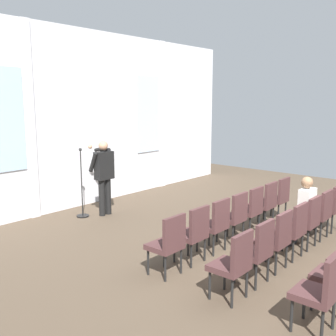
{
  "coord_description": "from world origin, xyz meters",
  "views": [
    {
      "loc": [
        -5.97,
        -2.24,
        2.58
      ],
      "look_at": [
        -0.12,
        2.83,
        1.24
      ],
      "focal_mm": 41.69,
      "sensor_mm": 36.0,
      "label": 1
    }
  ],
  "objects_px": {
    "chair_r0_c2": "(215,222)",
    "chair_r0_c4": "(251,207)",
    "chair_r1_c0": "(234,262)",
    "chair_r0_c6": "(279,196)",
    "chair_r0_c0": "(169,241)",
    "chair_r1_c2": "(276,237)",
    "chair_r1_c1": "(257,248)",
    "chair_r1_c6": "(331,205)",
    "mic_stand": "(82,202)",
    "audience_r1_c4": "(304,208)",
    "speaker": "(104,172)",
    "chair_r1_c3": "(293,227)",
    "chair_r1_c4": "(308,219)",
    "chair_r0_c5": "(266,201)",
    "chair_r0_c1": "(194,231)",
    "chair_r0_c3": "(234,214)",
    "chair_r1_c5": "(320,211)",
    "chair_r2_c0": "(322,289)"
  },
  "relations": [
    {
      "from": "chair_r1_c4",
      "to": "chair_r0_c3",
      "type": "bearing_deg",
      "value": 118.69
    },
    {
      "from": "chair_r0_c0",
      "to": "chair_r1_c3",
      "type": "distance_m",
      "value": 2.15
    },
    {
      "from": "chair_r1_c3",
      "to": "chair_r1_c4",
      "type": "relative_size",
      "value": 1.0
    },
    {
      "from": "chair_r0_c4",
      "to": "chair_r1_c2",
      "type": "height_order",
      "value": "same"
    },
    {
      "from": "chair_r0_c5",
      "to": "chair_r2_c0",
      "type": "bearing_deg",
      "value": -143.84
    },
    {
      "from": "chair_r0_c0",
      "to": "chair_r1_c2",
      "type": "height_order",
      "value": "same"
    },
    {
      "from": "chair_r1_c3",
      "to": "chair_r1_c2",
      "type": "bearing_deg",
      "value": 180.0
    },
    {
      "from": "chair_r1_c3",
      "to": "chair_r1_c5",
      "type": "bearing_deg",
      "value": 0.0
    },
    {
      "from": "chair_r0_c4",
      "to": "chair_r1_c2",
      "type": "relative_size",
      "value": 1.0
    },
    {
      "from": "chair_r0_c2",
      "to": "chair_r1_c1",
      "type": "height_order",
      "value": "same"
    },
    {
      "from": "chair_r0_c0",
      "to": "chair_r0_c6",
      "type": "xyz_separation_m",
      "value": [
        3.66,
        0.0,
        0.0
      ]
    },
    {
      "from": "chair_r1_c6",
      "to": "chair_r1_c5",
      "type": "bearing_deg",
      "value": 180.0
    },
    {
      "from": "chair_r0_c4",
      "to": "chair_r1_c6",
      "type": "height_order",
      "value": "same"
    },
    {
      "from": "chair_r1_c0",
      "to": "chair_r1_c2",
      "type": "xyz_separation_m",
      "value": [
        1.22,
        0.0,
        0.0
      ]
    },
    {
      "from": "chair_r1_c3",
      "to": "chair_r2_c0",
      "type": "xyz_separation_m",
      "value": [
        -1.83,
        -1.12,
        0.0
      ]
    },
    {
      "from": "mic_stand",
      "to": "audience_r1_c4",
      "type": "relative_size",
      "value": 1.22
    },
    {
      "from": "chair_r1_c0",
      "to": "chair_r0_c6",
      "type": "bearing_deg",
      "value": 16.94
    },
    {
      "from": "chair_r1_c1",
      "to": "chair_r0_c5",
      "type": "bearing_deg",
      "value": 24.55
    },
    {
      "from": "chair_r0_c4",
      "to": "chair_r1_c6",
      "type": "xyz_separation_m",
      "value": [
        1.22,
        -1.12,
        0.0
      ]
    },
    {
      "from": "chair_r2_c0",
      "to": "chair_r0_c5",
      "type": "bearing_deg",
      "value": 36.16
    },
    {
      "from": "chair_r0_c4",
      "to": "chair_r2_c0",
      "type": "distance_m",
      "value": 3.31
    },
    {
      "from": "speaker",
      "to": "chair_r0_c1",
      "type": "xyz_separation_m",
      "value": [
        -0.82,
        -3.17,
        -0.45
      ]
    },
    {
      "from": "chair_r0_c6",
      "to": "chair_r1_c0",
      "type": "bearing_deg",
      "value": -163.06
    },
    {
      "from": "chair_r0_c5",
      "to": "chair_r1_c5",
      "type": "relative_size",
      "value": 1.0
    },
    {
      "from": "chair_r1_c2",
      "to": "chair_r2_c0",
      "type": "relative_size",
      "value": 1.0
    },
    {
      "from": "chair_r0_c3",
      "to": "chair_r1_c5",
      "type": "relative_size",
      "value": 1.0
    },
    {
      "from": "chair_r1_c1",
      "to": "chair_r1_c2",
      "type": "distance_m",
      "value": 0.61
    },
    {
      "from": "mic_stand",
      "to": "chair_r0_c2",
      "type": "relative_size",
      "value": 1.65
    },
    {
      "from": "chair_r1_c2",
      "to": "audience_r1_c4",
      "type": "height_order",
      "value": "audience_r1_c4"
    },
    {
      "from": "speaker",
      "to": "chair_r1_c6",
      "type": "relative_size",
      "value": 1.8
    },
    {
      "from": "speaker",
      "to": "chair_r1_c6",
      "type": "bearing_deg",
      "value": -62.47
    },
    {
      "from": "speaker",
      "to": "chair_r1_c2",
      "type": "xyz_separation_m",
      "value": [
        -0.21,
        -4.28,
        -0.45
      ]
    },
    {
      "from": "chair_r0_c1",
      "to": "chair_r1_c4",
      "type": "distance_m",
      "value": 2.15
    },
    {
      "from": "chair_r1_c5",
      "to": "chair_r1_c6",
      "type": "height_order",
      "value": "same"
    },
    {
      "from": "chair_r0_c1",
      "to": "audience_r1_c4",
      "type": "xyz_separation_m",
      "value": [
        1.83,
        -1.03,
        0.18
      ]
    },
    {
      "from": "mic_stand",
      "to": "chair_r0_c5",
      "type": "distance_m",
      "value": 4.0
    },
    {
      "from": "chair_r0_c2",
      "to": "chair_r0_c6",
      "type": "xyz_separation_m",
      "value": [
        2.44,
        0.0,
        0.0
      ]
    },
    {
      "from": "chair_r0_c1",
      "to": "speaker",
      "type": "bearing_deg",
      "value": 75.47
    },
    {
      "from": "chair_r0_c1",
      "to": "chair_r1_c5",
      "type": "height_order",
      "value": "same"
    },
    {
      "from": "chair_r0_c5",
      "to": "chair_r1_c2",
      "type": "relative_size",
      "value": 1.0
    },
    {
      "from": "mic_stand",
      "to": "chair_r0_c5",
      "type": "height_order",
      "value": "mic_stand"
    },
    {
      "from": "chair_r0_c2",
      "to": "chair_r0_c4",
      "type": "height_order",
      "value": "same"
    },
    {
      "from": "audience_r1_c4",
      "to": "chair_r1_c6",
      "type": "relative_size",
      "value": 1.36
    },
    {
      "from": "chair_r0_c4",
      "to": "chair_r1_c4",
      "type": "xyz_separation_m",
      "value": [
        0.0,
        -1.12,
        0.0
      ]
    },
    {
      "from": "chair_r0_c6",
      "to": "chair_r0_c2",
      "type": "bearing_deg",
      "value": 180.0
    },
    {
      "from": "chair_r0_c0",
      "to": "chair_r1_c1",
      "type": "height_order",
      "value": "same"
    },
    {
      "from": "chair_r1_c6",
      "to": "chair_r1_c4",
      "type": "bearing_deg",
      "value": 180.0
    },
    {
      "from": "speaker",
      "to": "chair_r1_c0",
      "type": "bearing_deg",
      "value": -108.48
    },
    {
      "from": "chair_r0_c2",
      "to": "chair_r0_c3",
      "type": "relative_size",
      "value": 1.0
    },
    {
      "from": "chair_r0_c1",
      "to": "chair_r0_c2",
      "type": "bearing_deg",
      "value": 0.0
    }
  ]
}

